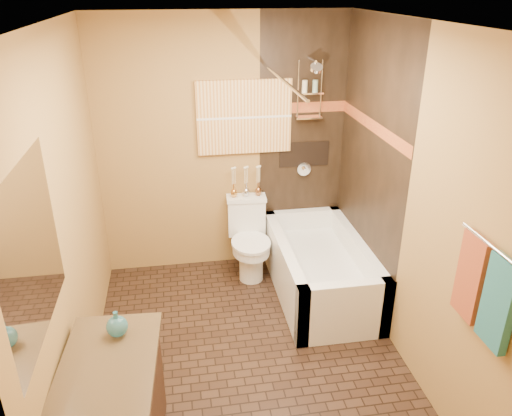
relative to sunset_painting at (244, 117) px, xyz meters
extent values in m
plane|color=black|center=(-0.20, -1.48, -1.55)|extent=(3.00, 3.00, 0.00)
cube|color=olive|center=(-1.40, -1.48, -0.30)|extent=(0.02, 3.00, 2.50)
cube|color=olive|center=(1.00, -1.48, -0.30)|extent=(0.02, 3.00, 2.50)
cube|color=olive|center=(-0.20, 0.02, -0.30)|extent=(2.40, 0.02, 2.50)
cube|color=olive|center=(-0.20, -2.98, -0.30)|extent=(2.40, 0.02, 2.50)
plane|color=silver|center=(-0.20, -1.48, 0.95)|extent=(3.00, 3.00, 0.00)
cube|color=black|center=(0.57, 0.01, -0.30)|extent=(0.85, 0.01, 2.50)
cube|color=black|center=(0.99, -0.73, -0.30)|extent=(0.01, 1.50, 2.50)
cube|color=maroon|center=(0.57, 0.00, 0.07)|extent=(0.85, 0.01, 0.10)
cube|color=maroon|center=(0.98, -0.73, 0.07)|extent=(0.01, 1.50, 0.10)
cube|color=black|center=(0.60, 0.01, -0.40)|extent=(0.50, 0.01, 0.25)
cylinder|color=silver|center=(0.60, -0.12, 0.53)|extent=(0.02, 0.26, 0.02)
cylinder|color=silver|center=(0.60, -0.28, 0.48)|extent=(0.11, 0.11, 0.09)
cylinder|color=silver|center=(0.60, -0.01, -0.55)|extent=(0.14, 0.02, 0.14)
cylinder|color=silver|center=(0.20, -0.73, 0.47)|extent=(0.03, 1.55, 0.03)
cylinder|color=silver|center=(0.95, -2.53, -0.10)|extent=(0.02, 0.55, 0.02)
cube|color=#1E5C64|center=(0.96, -2.66, -0.37)|extent=(0.05, 0.22, 0.52)
cube|color=maroon|center=(0.96, -2.40, -0.37)|extent=(0.05, 0.22, 0.52)
cube|color=#C97A2F|center=(0.00, 0.00, 0.00)|extent=(0.90, 0.04, 0.70)
cube|color=white|center=(-1.39, -2.30, -0.05)|extent=(0.01, 1.00, 0.90)
cube|color=white|center=(0.60, -1.43, -1.27)|extent=(0.80, 0.10, 0.55)
cube|color=white|center=(0.60, -0.03, -1.27)|extent=(0.80, 0.10, 0.55)
cube|color=white|center=(0.25, -0.73, -1.27)|extent=(0.10, 1.50, 0.55)
cube|color=white|center=(0.95, -0.73, -1.27)|extent=(0.10, 1.50, 0.55)
cube|color=white|center=(0.60, -0.73, -1.38)|extent=(0.64, 1.34, 0.35)
cube|color=white|center=(0.00, -0.09, -1.00)|extent=(0.38, 0.19, 0.37)
cube|color=white|center=(0.00, -0.09, -0.80)|extent=(0.40, 0.21, 0.04)
cylinder|color=white|center=(0.00, -0.38, -1.36)|extent=(0.23, 0.23, 0.37)
cylinder|color=white|center=(0.00, -0.38, -1.20)|extent=(0.36, 0.36, 0.10)
cylinder|color=white|center=(0.00, -0.38, -1.14)|extent=(0.38, 0.38, 0.03)
cube|color=black|center=(-1.12, -2.30, -1.18)|extent=(0.56, 0.86, 0.74)
cube|color=black|center=(-1.11, -2.30, -0.79)|extent=(0.59, 0.91, 0.04)
camera|label=1|loc=(-0.65, -4.59, 1.17)|focal=35.00mm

